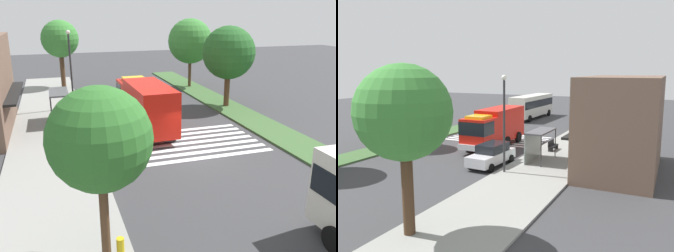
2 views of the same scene
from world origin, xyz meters
The scene contains 14 objects.
ground_plane centered at (0.00, 0.00, 0.00)m, with size 120.00×120.00×0.00m, color #38383A.
sidewalk centered at (0.00, 8.37, 0.07)m, with size 60.00×5.37×0.14m, color gray.
median_strip centered at (0.00, -7.18, 0.07)m, with size 60.00×3.00×0.14m, color #3D6033.
crosswalk centered at (2.01, 0.00, 0.01)m, with size 5.85×10.23×0.01m.
fire_truck centered at (5.97, 1.62, 2.02)m, with size 8.97×2.87×3.63m.
parked_car_mid centered at (11.75, 4.49, 0.88)m, with size 4.70×2.21×1.73m.
bus_stop_shelter centered at (9.27, 7.24, 1.89)m, with size 3.50×1.40×2.46m.
bench_near_shelter centered at (5.27, 7.22, 0.59)m, with size 1.60×0.50×0.90m.
street_lamp centered at (13.23, 6.28, 4.12)m, with size 0.36×0.36×6.82m.
sidewalk_tree_far_west centered at (-8.40, 6.68, 4.61)m, with size 3.43×3.43×6.21m.
sidewalk_tree_center centered at (23.49, 6.68, 5.49)m, with size 4.10×4.10×7.45m.
median_tree_far_west centered at (9.94, -7.18, 4.94)m, with size 4.69×4.69×7.17m.
median_tree_west centered at (19.32, -7.18, 5.24)m, with size 4.96×4.96×7.59m.
fire_hydrant centered at (-8.36, 6.18, 0.49)m, with size 0.28×0.28×0.70m, color gold.
Camera 1 is at (-19.32, 7.96, 8.52)m, focal length 38.72 mm.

